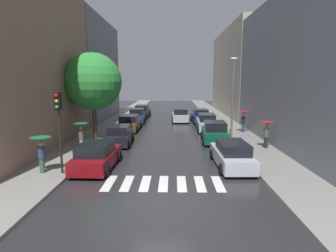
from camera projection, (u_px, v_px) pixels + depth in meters
name	position (u px, v px, depth m)	size (l,w,h in m)	color
ground_plane	(169.00, 121.00, 35.36)	(28.00, 72.00, 0.04)	#242427
sidewalk_left	(117.00, 121.00, 35.45)	(3.00, 72.00, 0.15)	gray
sidewalk_right	(221.00, 121.00, 35.23)	(3.00, 72.00, 0.15)	gray
crosswalk_stripes	(163.00, 183.00, 13.98)	(5.85, 2.20, 0.01)	silver
building_left_near	(5.00, 18.00, 19.19)	(6.00, 16.87, 18.52)	#8C6B56
building_left_mid	(83.00, 71.00, 36.04)	(6.00, 15.88, 12.50)	slate
building_right_near	(318.00, 71.00, 20.50)	(6.00, 21.64, 11.41)	slate
building_right_mid	(244.00, 73.00, 42.19)	(6.00, 21.77, 12.37)	#9E9384
parked_car_left_nearest	(97.00, 156.00, 16.28)	(2.24, 4.57, 1.54)	maroon
parked_car_left_second	(119.00, 136.00, 22.33)	(2.14, 4.13, 1.55)	black
parked_car_left_third	(130.00, 123.00, 28.76)	(2.16, 4.46, 1.58)	brown
parked_car_left_fourth	(137.00, 116.00, 34.07)	(2.13, 4.43, 1.73)	navy
parked_car_left_fifth	(142.00, 111.00, 39.29)	(2.18, 4.68, 1.68)	black
parked_car_right_nearest	(232.00, 155.00, 16.60)	(2.10, 4.82, 1.53)	#B2B7BF
parked_car_right_second	(215.00, 133.00, 23.19)	(2.26, 4.13, 1.74)	#0C4C2D
parked_car_right_third	(206.00, 123.00, 28.70)	(2.10, 4.69, 1.72)	#B2B7BF
parked_car_right_fourth	(200.00, 116.00, 34.24)	(2.19, 4.33, 1.63)	navy
car_midroad	(180.00, 115.00, 34.99)	(2.13, 4.55, 1.63)	#B2B7BF
pedestrian_foreground	(266.00, 129.00, 20.55)	(0.96, 0.96, 1.93)	black
pedestrian_near_tree	(41.00, 146.00, 14.95)	(1.08, 1.08, 1.94)	#38513D
pedestrian_by_kerb	(244.00, 116.00, 26.87)	(1.15, 1.15, 1.99)	navy
pedestrian_far_side	(81.00, 130.00, 20.23)	(1.03, 1.03, 1.88)	gray
street_tree_left	(93.00, 82.00, 23.49)	(4.76, 4.76, 7.18)	#513823
traffic_light_left_corner	(59.00, 115.00, 14.60)	(0.30, 0.42, 4.30)	black
lamp_post_right	(233.00, 92.00, 23.99)	(0.60, 0.28, 6.80)	#595B60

